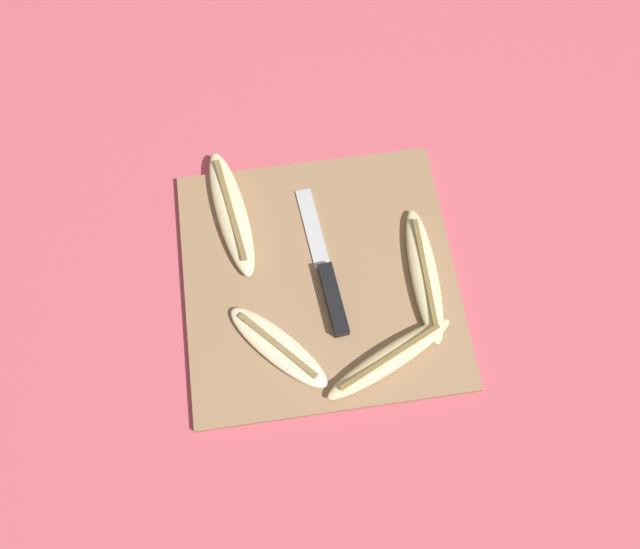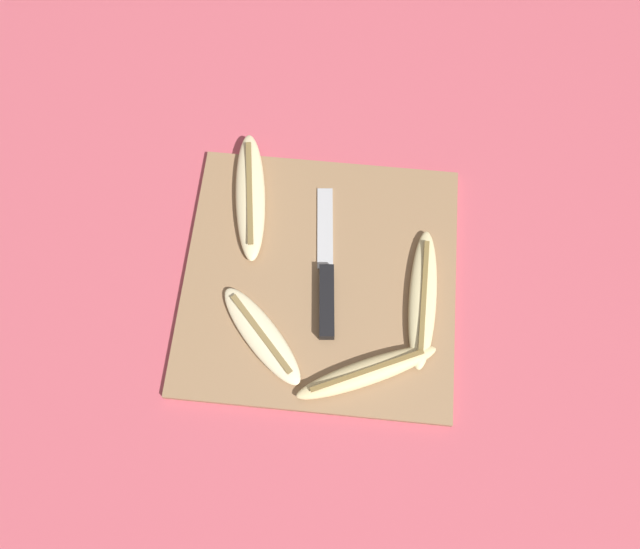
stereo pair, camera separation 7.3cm
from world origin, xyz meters
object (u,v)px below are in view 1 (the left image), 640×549
Objects in this scene: knife at (330,286)px; banana_bright_far at (278,347)px; banana_cream_curved at (231,212)px; banana_ripe_center at (390,358)px; banana_soft_right at (424,275)px.

banana_bright_far is at bearing -141.92° from knife.
knife is 1.09× the size of banana_cream_curved.
banana_cream_curved is at bearing 127.64° from banana_ripe_center.
banana_cream_curved is at bearing 101.91° from banana_bright_far.
banana_cream_curved is (-0.19, 0.24, 0.00)m from banana_ripe_center.
knife is 1.14× the size of banana_soft_right.
banana_ripe_center is 0.30m from banana_cream_curved.
knife is 0.18m from banana_cream_curved.
banana_soft_right is 0.29m from banana_cream_curved.
banana_soft_right is at bearing 58.03° from banana_ripe_center.
knife is 1.53× the size of banana_bright_far.
banana_cream_curved is (-0.04, 0.20, 0.00)m from banana_bright_far.
banana_ripe_center is (-0.07, -0.11, 0.00)m from banana_soft_right.
knife is 1.20× the size of banana_ripe_center.
banana_cream_curved reaches higher than banana_bright_far.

